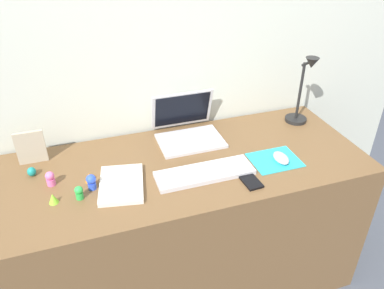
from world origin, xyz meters
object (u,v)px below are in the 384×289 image
mouse (281,158)px  notebook_pad (121,184)px  cell_phone (249,180)px  toy_figurine_orange (89,178)px  picture_frame (31,147)px  toy_figurine_pink (50,178)px  toy_figurine_blue (91,181)px  toy_figurine_lime (53,198)px  toy_figurine_green (79,192)px  toy_figurine_teal (32,172)px  desk_lamp (303,92)px  keyboard (205,173)px  laptop (187,127)px

mouse → notebook_pad: bearing=175.8°
cell_phone → toy_figurine_orange: toy_figurine_orange is taller
picture_frame → toy_figurine_pink: size_ratio=2.44×
toy_figurine_blue → toy_figurine_lime: 0.15m
toy_figurine_blue → toy_figurine_orange: size_ratio=1.64×
toy_figurine_green → toy_figurine_orange: size_ratio=1.39×
cell_phone → toy_figurine_green: size_ratio=2.28×
toy_figurine_orange → toy_figurine_green: bearing=-116.4°
toy_figurine_orange → toy_figurine_pink: bearing=168.5°
notebook_pad → toy_figurine_teal: 0.39m
desk_lamp → toy_figurine_orange: (-1.07, -0.17, -0.15)m
keyboard → toy_figurine_blue: bearing=172.9°
mouse → picture_frame: picture_frame is taller
toy_figurine_pink → notebook_pad: bearing=-20.5°
keyboard → mouse: 0.35m
laptop → toy_figurine_teal: size_ratio=7.67×
mouse → toy_figurine_orange: (-0.80, 0.12, -0.00)m
keyboard → desk_lamp: (0.61, 0.27, 0.16)m
picture_frame → toy_figurine_teal: (-0.01, -0.10, -0.06)m
toy_figurine_blue → toy_figurine_orange: 0.05m
keyboard → toy_figurine_lime: size_ratio=10.13×
toy_figurine_orange → picture_frame: bearing=134.1°
keyboard → toy_figurine_orange: 0.47m
picture_frame → cell_phone: bearing=-26.8°
toy_figurine_green → toy_figurine_lime: 0.10m
toy_figurine_pink → toy_figurine_teal: (-0.07, 0.09, -0.01)m
picture_frame → toy_figurine_lime: bearing=-76.6°
keyboard → mouse: mouse is taller
notebook_pad → toy_figurine_lime: bearing=-165.2°
cell_phone → toy_figurine_lime: toy_figurine_lime is taller
notebook_pad → toy_figurine_teal: bearing=161.7°
desk_lamp → keyboard: bearing=-156.1°
desk_lamp → toy_figurine_green: 1.15m
laptop → desk_lamp: 0.60m
desk_lamp → toy_figurine_lime: desk_lamp is taller
toy_figurine_orange → toy_figurine_lime: (-0.14, -0.09, 0.00)m
mouse → notebook_pad: mouse is taller
cell_phone → toy_figurine_teal: 0.90m
toy_figurine_green → toy_figurine_pink: bearing=129.5°
laptop → toy_figurine_lime: size_ratio=7.41×
keyboard → toy_figurine_pink: bearing=167.5°
cell_phone → notebook_pad: (-0.50, 0.13, 0.01)m
keyboard → toy_figurine_lime: bearing=178.4°
mouse → toy_figurine_pink: bearing=171.1°
toy_figurine_pink → toy_figurine_lime: 0.12m
desk_lamp → toy_figurine_orange: desk_lamp is taller
toy_figurine_orange → toy_figurine_teal: (-0.22, 0.12, -0.00)m
desk_lamp → toy_figurine_teal: bearing=-177.9°
desk_lamp → toy_figurine_lime: size_ratio=8.83×
toy_figurine_teal → laptop: bearing=8.1°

